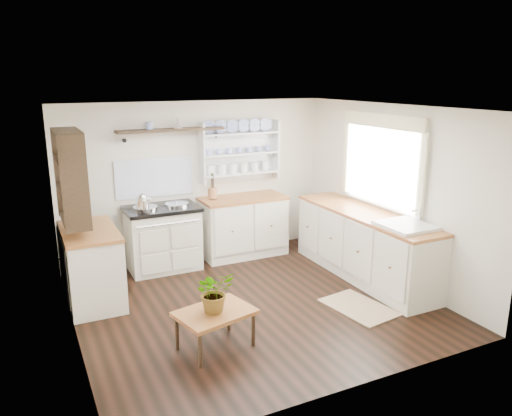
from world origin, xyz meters
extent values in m
cube|color=black|center=(0.00, 0.00, 0.00)|extent=(4.00, 3.80, 0.01)
cube|color=beige|center=(0.00, 1.90, 1.15)|extent=(4.00, 0.02, 2.30)
cube|color=beige|center=(2.00, 0.00, 1.15)|extent=(0.02, 3.80, 2.30)
cube|color=beige|center=(-2.00, 0.00, 1.15)|extent=(0.02, 3.80, 2.30)
cube|color=white|center=(0.00, 0.00, 2.30)|extent=(4.00, 3.80, 0.01)
cube|color=white|center=(1.96, 0.15, 1.50)|extent=(0.04, 1.40, 1.00)
cube|color=white|center=(1.94, 0.15, 1.50)|extent=(0.02, 1.50, 1.10)
cube|color=#F5F1C4|center=(1.92, 0.15, 2.08)|extent=(0.04, 1.55, 0.18)
cube|color=beige|center=(-0.64, 1.57, 0.42)|extent=(0.96, 0.62, 0.85)
cube|color=black|center=(-0.64, 1.57, 0.87)|extent=(1.00, 0.66, 0.05)
cylinder|color=silver|center=(-0.86, 1.57, 0.91)|extent=(0.33, 0.33, 0.03)
cylinder|color=silver|center=(-0.42, 1.57, 0.91)|extent=(0.33, 0.33, 0.03)
cylinder|color=silver|center=(-0.64, 1.22, 0.75)|extent=(0.86, 0.02, 0.02)
cube|color=beige|center=(0.60, 1.60, 0.44)|extent=(1.25, 0.60, 0.88)
cube|color=brown|center=(0.60, 1.60, 0.88)|extent=(1.27, 0.63, 0.04)
cube|color=beige|center=(1.70, 0.10, 0.44)|extent=(0.60, 2.40, 0.88)
cube|color=brown|center=(1.70, 0.10, 0.88)|extent=(0.62, 2.43, 0.04)
cube|color=white|center=(1.70, -0.65, 0.80)|extent=(0.55, 0.60, 0.28)
cylinder|color=silver|center=(1.90, -0.65, 1.00)|extent=(0.02, 0.02, 0.22)
cube|color=beige|center=(-1.70, 0.90, 0.44)|extent=(0.60, 1.10, 0.88)
cube|color=brown|center=(-1.70, 0.90, 0.88)|extent=(0.62, 1.13, 0.04)
cube|color=white|center=(0.65, 1.88, 1.55)|extent=(1.20, 0.03, 0.90)
cube|color=white|center=(0.65, 1.79, 1.55)|extent=(1.20, 0.22, 0.02)
cylinder|color=navy|center=(0.65, 1.80, 1.82)|extent=(0.20, 0.02, 0.20)
cube|color=black|center=(-0.40, 1.77, 1.92)|extent=(1.50, 0.24, 0.04)
cone|color=black|center=(-1.05, 1.84, 1.81)|extent=(0.06, 0.20, 0.06)
cone|color=black|center=(0.25, 1.84, 1.81)|extent=(0.06, 0.20, 0.06)
cube|color=black|center=(-1.84, 0.90, 1.55)|extent=(0.28, 0.80, 1.05)
cylinder|color=#955C36|center=(0.15, 1.68, 0.99)|extent=(0.13, 0.13, 0.15)
cube|color=brown|center=(-0.77, -0.75, 0.38)|extent=(0.83, 0.67, 0.04)
cylinder|color=black|center=(-1.03, -1.03, 0.18)|extent=(0.04, 0.04, 0.36)
cylinder|color=black|center=(-1.13, -0.62, 0.18)|extent=(0.04, 0.04, 0.36)
cylinder|color=black|center=(-0.42, -0.89, 0.18)|extent=(0.04, 0.04, 0.36)
cylinder|color=black|center=(-0.51, -0.48, 0.18)|extent=(0.04, 0.04, 0.36)
imported|color=#3F7233|center=(-0.77, -0.75, 0.61)|extent=(0.40, 0.36, 0.42)
cube|color=#9B775A|center=(1.06, -0.67, 0.01)|extent=(0.67, 0.92, 0.02)
camera|label=1|loc=(-2.37, -4.96, 2.63)|focal=35.00mm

